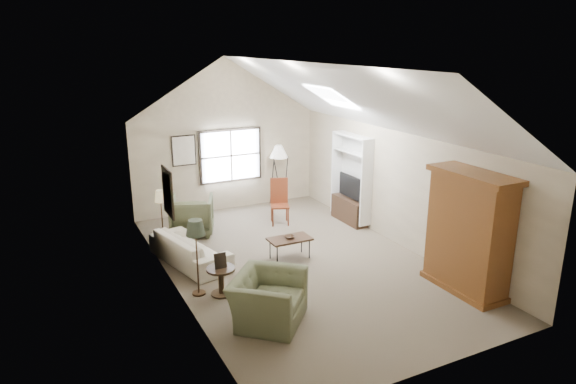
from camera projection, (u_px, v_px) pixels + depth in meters
name	position (u px, v px, depth m)	size (l,w,h in m)	color
room_shell	(298.00, 105.00, 9.60)	(5.01, 8.01, 4.00)	#706150
window	(231.00, 156.00, 13.53)	(1.72, 0.08, 1.42)	black
skylight	(332.00, 96.00, 10.92)	(0.80, 1.20, 0.52)	white
wall_art	(176.00, 170.00, 10.87)	(1.97, 3.71, 0.88)	black
armoire	(469.00, 233.00, 9.08)	(0.60, 1.50, 2.20)	brown
tv_alcove	(351.00, 177.00, 12.56)	(0.32, 1.30, 2.10)	white
media_console	(349.00, 210.00, 12.79)	(0.34, 1.18, 0.60)	#382316
tv_panel	(350.00, 186.00, 12.62)	(0.05, 0.90, 0.55)	black
sofa	(190.00, 249.00, 10.43)	(2.05, 0.80, 0.60)	silver
armchair_near	(268.00, 299.00, 8.21)	(1.20, 1.05, 0.78)	#606446
armchair_far	(192.00, 215.00, 11.98)	(0.96, 0.98, 0.90)	#5D6547
coffee_table	(290.00, 248.00, 10.64)	(0.88, 0.49, 0.45)	#372816
bowl	(290.00, 237.00, 10.57)	(0.21, 0.21, 0.05)	#381E17
side_table	(221.00, 281.00, 9.11)	(0.51, 0.51, 0.51)	#332414
side_chair	(280.00, 202.00, 12.58)	(0.44, 0.44, 1.12)	maroon
tripod_lamp	(279.00, 175.00, 14.03)	(0.49, 0.49, 1.69)	white
dark_lamp	(197.00, 257.00, 9.00)	(0.34, 0.34, 1.43)	#242C1F
tan_lamp	(162.00, 217.00, 11.25)	(0.26, 0.26, 1.29)	tan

